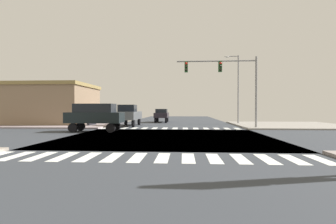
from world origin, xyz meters
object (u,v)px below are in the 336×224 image
Objects in this scene: traffic_signal_mast at (225,75)px; bank_building at (29,104)px; sedan_queued_2 at (162,114)px; street_lamp at (236,83)px; pickup_nearside_1 at (129,114)px; suv_crossing_1 at (95,115)px.

bank_building is at bearing 167.04° from traffic_signal_mast.
bank_building is 16.91m from sedan_queued_2.
traffic_signal_mast is 7.22m from street_lamp.
pickup_nearside_1 is at bearing 68.31° from sedan_queued_2.
traffic_signal_mast is 1.69× the size of suv_crossing_1.
suv_crossing_1 is (11.70, -9.32, -1.08)m from bank_building.
traffic_signal_mast is 1.52× the size of pickup_nearside_1.
pickup_nearside_1 is at bearing 168.94° from suv_crossing_1.
pickup_nearside_1 is at bearing -163.01° from street_lamp.
street_lamp is 1.66× the size of pickup_nearside_1.
bank_building is at bearing -10.36° from pickup_nearside_1.
traffic_signal_mast is 11.23m from pickup_nearside_1.
sedan_queued_2 is at bearing -111.69° from pickup_nearside_1.
street_lamp is at bearing -163.01° from pickup_nearside_1.
sedan_queued_2 is (16.05, 5.15, -1.35)m from bank_building.
street_lamp reaches higher than pickup_nearside_1.
suv_crossing_1 is (-11.47, -3.99, -3.78)m from traffic_signal_mast.
pickup_nearside_1 is (-10.12, 2.95, -3.88)m from traffic_signal_mast.
suv_crossing_1 is at bearing -38.55° from bank_building.
traffic_signal_mast is at bearing 109.17° from suv_crossing_1.
street_lamp is 0.50× the size of bank_building.
bank_building is (-25.63, -1.46, -2.57)m from street_lamp.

